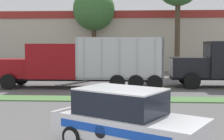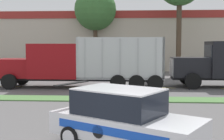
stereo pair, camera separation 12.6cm
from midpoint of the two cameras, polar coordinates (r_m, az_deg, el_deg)
The scene contains 8 objects.
grass_verge at distance 17.06m, azimuth -2.00°, elevation -5.30°, with size 120.00×1.59×0.06m, color #517F42.
centre_line_3 at distance 23.48m, azimuth -19.08°, elevation -2.88°, with size 2.40×0.14×0.01m, color yellow.
centre_line_4 at distance 22.01m, azimuth -5.94°, elevation -3.14°, with size 2.40×0.14×0.01m, color yellow.
centre_line_5 at distance 21.81m, azimuth 8.22°, elevation -3.23°, with size 2.40×0.14×0.01m, color yellow.
dump_truck_lead at distance 21.88m, azimuth -8.39°, elevation 1.01°, with size 11.54×2.83×3.49m.
rally_car at distance 9.09m, azimuth 2.11°, elevation -8.75°, with size 4.69×3.82×1.75m.
store_building_backdrop at distance 41.35m, azimuth -5.55°, elevation 5.20°, with size 42.38×12.10×6.77m.
tree_behind_centre at distance 34.76m, azimuth -3.45°, elevation 11.67°, with size 4.57×4.57×10.23m.
Camera 1 is at (1.48, -6.60, 2.98)m, focal length 50.00 mm.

